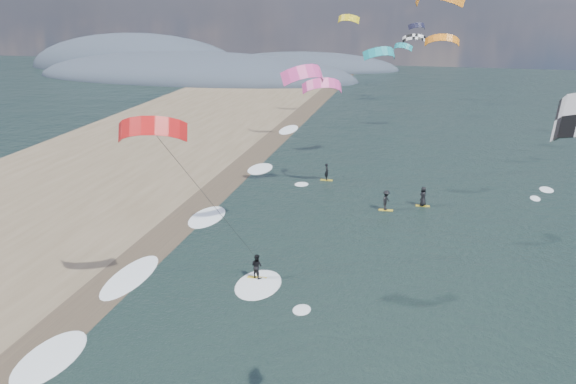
# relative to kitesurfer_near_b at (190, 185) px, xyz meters

# --- Properties ---
(wet_sand_strip) EXTENTS (3.00, 240.00, 0.00)m
(wet_sand_strip) POSITION_rel_kitesurfer_near_b_xyz_m (-5.81, -2.32, -6.93)
(wet_sand_strip) COLOR #382D23
(wet_sand_strip) RESTS_ON ground
(coastal_hills) EXTENTS (80.00, 41.00, 15.00)m
(coastal_hills) POSITION_rel_kitesurfer_near_b_xyz_m (-38.65, 95.54, -6.93)
(coastal_hills) COLOR #3D4756
(coastal_hills) RESTS_ON ground
(kitesurfer_near_b) EXTENTS (6.87, 8.46, 11.55)m
(kitesurfer_near_b) POSITION_rel_kitesurfer_near_b_xyz_m (0.00, 0.00, 0.00)
(kitesurfer_near_b) COLOR gold
(kitesurfer_near_b) RESTS_ON ground
(far_kitesurfers) EXTENTS (9.74, 7.97, 1.62)m
(far_kitesurfers) POSITION_rel_kitesurfer_near_b_xyz_m (8.57, 20.03, -6.13)
(far_kitesurfers) COLOR gold
(far_kitesurfers) RESTS_ON ground
(bg_kite_field) EXTENTS (15.19, 75.41, 9.20)m
(bg_kite_field) POSITION_rel_kitesurfer_near_b_xyz_m (7.27, 41.93, 5.01)
(bg_kite_field) COLOR #D83F8C
(bg_kite_field) RESTS_ON ground
(shoreline_surf) EXTENTS (2.40, 79.40, 0.11)m
(shoreline_surf) POSITION_rel_kitesurfer_near_b_xyz_m (-4.61, 2.43, -6.93)
(shoreline_surf) COLOR white
(shoreline_surf) RESTS_ON ground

